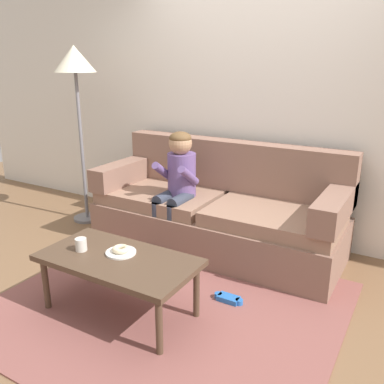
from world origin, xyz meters
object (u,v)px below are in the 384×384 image
(mug, at_px, (81,244))
(toy_controller, at_px, (229,299))
(couch, at_px, (218,212))
(coffee_table, at_px, (118,263))
(floor_lamp, at_px, (75,72))
(donut, at_px, (121,249))
(person_child, at_px, (177,180))

(mug, relative_size, toy_controller, 0.40)
(couch, height_order, toy_controller, couch)
(coffee_table, bearing_deg, floor_lamp, 140.80)
(donut, bearing_deg, toy_controller, 35.53)
(coffee_table, relative_size, donut, 9.09)
(mug, distance_m, floor_lamp, 2.07)
(mug, height_order, floor_lamp, floor_lamp)
(donut, xyz_separation_m, mug, (-0.27, -0.10, 0.01))
(floor_lamp, bearing_deg, mug, -46.43)
(person_child, height_order, mug, person_child)
(couch, bearing_deg, mug, -105.73)
(mug, bearing_deg, person_child, 86.70)
(couch, distance_m, toy_controller, 1.02)
(donut, distance_m, mug, 0.29)
(mug, xyz_separation_m, toy_controller, (0.89, 0.55, -0.45))
(couch, relative_size, floor_lamp, 1.24)
(person_child, relative_size, donut, 9.18)
(couch, xyz_separation_m, coffee_table, (-0.10, -1.32, 0.04))
(person_child, bearing_deg, toy_controller, -36.55)
(person_child, distance_m, floor_lamp, 1.57)
(donut, xyz_separation_m, toy_controller, (0.62, 0.44, -0.44))
(coffee_table, distance_m, toy_controller, 0.86)
(person_child, bearing_deg, mug, -93.30)
(person_child, bearing_deg, couch, 33.49)
(couch, distance_m, floor_lamp, 2.02)
(donut, bearing_deg, person_child, 100.87)
(person_child, relative_size, floor_lamp, 0.60)
(donut, relative_size, mug, 1.33)
(couch, height_order, floor_lamp, floor_lamp)
(person_child, bearing_deg, coffee_table, -78.66)
(toy_controller, bearing_deg, person_child, 125.23)
(donut, height_order, floor_lamp, floor_lamp)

